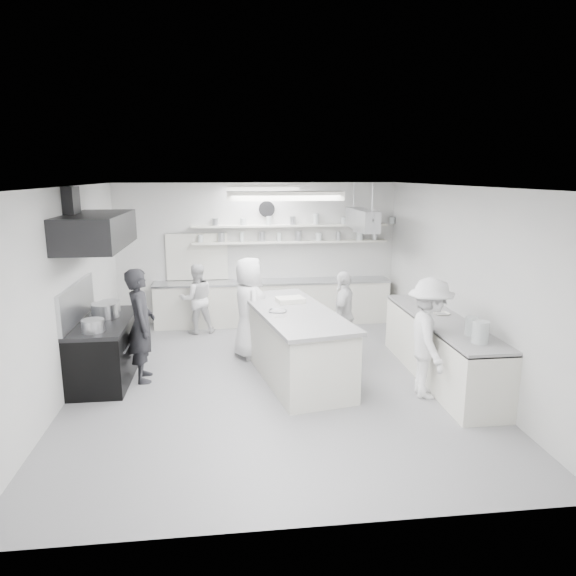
{
  "coord_description": "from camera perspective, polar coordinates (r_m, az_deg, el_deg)",
  "views": [
    {
      "loc": [
        -0.66,
        -7.64,
        3.18
      ],
      "look_at": [
        0.32,
        0.6,
        1.35
      ],
      "focal_mm": 32.37,
      "sensor_mm": 36.0,
      "label": 1
    }
  ],
  "objects": [
    {
      "name": "prep_island",
      "position": [
        8.37,
        0.65,
        -6.14
      ],
      "size": [
        1.56,
        2.95,
        1.03
      ],
      "primitive_type": "cube",
      "rotation": [
        0.0,
        0.0,
        0.19
      ],
      "color": "silver",
      "rests_on": "floor"
    },
    {
      "name": "cook_island_left",
      "position": [
        9.1,
        -4.29,
        -2.18
      ],
      "size": [
        0.75,
        0.97,
        1.78
      ],
      "primitive_type": "imported",
      "rotation": [
        0.0,
        0.0,
        1.8
      ],
      "color": "white",
      "rests_on": "floor"
    },
    {
      "name": "wall_right",
      "position": [
        8.63,
        18.47,
        0.56
      ],
      "size": [
        0.04,
        7.0,
        3.0
      ],
      "primitive_type": "cube",
      "color": "#BDBDBD",
      "rests_on": "floor"
    },
    {
      "name": "cook_stove",
      "position": [
        8.36,
        -15.83,
        -3.95
      ],
      "size": [
        0.52,
        0.71,
        1.78
      ],
      "primitive_type": "imported",
      "rotation": [
        0.0,
        0.0,
        1.72
      ],
      "color": "#232326",
      "rests_on": "floor"
    },
    {
      "name": "exhaust_hood",
      "position": [
        8.31,
        -20.34,
        5.92
      ],
      "size": [
        0.85,
        2.0,
        0.5
      ],
      "primitive_type": "cube",
      "color": "black",
      "rests_on": "wall_left"
    },
    {
      "name": "shelf_upper",
      "position": [
        11.14,
        0.28,
        6.87
      ],
      "size": [
        4.2,
        0.26,
        0.04
      ],
      "primitive_type": "cube",
      "color": "silver",
      "rests_on": "wall_back"
    },
    {
      "name": "ceiling",
      "position": [
        7.67,
        -1.86,
        11.15
      ],
      "size": [
        6.0,
        7.0,
        0.02
      ],
      "primitive_type": "cube",
      "color": "white",
      "rests_on": "wall_back"
    },
    {
      "name": "shelf_lower",
      "position": [
        11.18,
        0.28,
        5.08
      ],
      "size": [
        4.2,
        0.26,
        0.04
      ],
      "primitive_type": "cube",
      "color": "silver",
      "rests_on": "wall_back"
    },
    {
      "name": "cook_island_right",
      "position": [
        9.12,
        6.12,
        -2.93
      ],
      "size": [
        0.74,
        0.99,
        1.55
      ],
      "primitive_type": "imported",
      "rotation": [
        0.0,
        0.0,
        -2.02
      ],
      "color": "white",
      "rests_on": "floor"
    },
    {
      "name": "light_fixture_rear",
      "position": [
        9.46,
        -2.81,
        10.96
      ],
      "size": [
        1.3,
        0.25,
        0.1
      ],
      "primitive_type": "cube",
      "color": "silver",
      "rests_on": "ceiling"
    },
    {
      "name": "cook_back",
      "position": [
        10.64,
        -9.98,
        -1.17
      ],
      "size": [
        0.79,
        0.67,
        1.43
      ],
      "primitive_type": "imported",
      "rotation": [
        0.0,
        0.0,
        -2.94
      ],
      "color": "white",
      "rests_on": "floor"
    },
    {
      "name": "wall_left",
      "position": [
        8.16,
        -23.26,
        -0.48
      ],
      "size": [
        0.04,
        7.0,
        3.0
      ],
      "primitive_type": "cube",
      "color": "#BDBDBD",
      "rests_on": "floor"
    },
    {
      "name": "floor",
      "position": [
        8.3,
        -1.71,
        -10.17
      ],
      "size": [
        6.0,
        7.0,
        0.02
      ],
      "primitive_type": "cube",
      "color": "#A0A0A0",
      "rests_on": "ground"
    },
    {
      "name": "bowl_island_b",
      "position": [
        7.83,
        -0.96,
        -3.3
      ],
      "size": [
        0.18,
        0.18,
        0.06
      ],
      "primitive_type": "imported",
      "rotation": [
        0.0,
        0.0,
        0.01
      ],
      "color": "silver",
      "rests_on": "prep_island"
    },
    {
      "name": "bowl_island_a",
      "position": [
        8.12,
        -1.12,
        -2.67
      ],
      "size": [
        0.34,
        0.34,
        0.07
      ],
      "primitive_type": "imported",
      "rotation": [
        0.0,
        0.0,
        -0.22
      ],
      "color": "#B1B3B8",
      "rests_on": "prep_island"
    },
    {
      "name": "wall_front",
      "position": [
        4.51,
        2.17,
        -9.44
      ],
      "size": [
        6.0,
        0.04,
        3.0
      ],
      "primitive_type": "cube",
      "color": "#BDBDBD",
      "rests_on": "floor"
    },
    {
      "name": "stove",
      "position": [
        8.71,
        -19.4,
        -6.58
      ],
      "size": [
        0.8,
        1.8,
        0.9
      ],
      "primitive_type": "cube",
      "color": "black",
      "rests_on": "floor"
    },
    {
      "name": "wall_back",
      "position": [
        11.28,
        -3.34,
        3.85
      ],
      "size": [
        6.0,
        0.04,
        3.0
      ],
      "primitive_type": "cube",
      "color": "#BDBDBD",
      "rests_on": "floor"
    },
    {
      "name": "bowl_right",
      "position": [
        8.7,
        16.48,
        -2.8
      ],
      "size": [
        0.26,
        0.26,
        0.06
      ],
      "primitive_type": "imported",
      "rotation": [
        0.0,
        0.0,
        0.04
      ],
      "color": "silver",
      "rests_on": "right_counter"
    },
    {
      "name": "cook_right",
      "position": [
        7.74,
        15.22,
        -5.34
      ],
      "size": [
        0.81,
        1.22,
        1.76
      ],
      "primitive_type": "imported",
      "rotation": [
        0.0,
        0.0,
        1.42
      ],
      "color": "white",
      "rests_on": "floor"
    },
    {
      "name": "pass_through_window",
      "position": [
        11.27,
        -9.96,
        3.41
      ],
      "size": [
        1.3,
        0.04,
        1.0
      ],
      "primitive_type": "cube",
      "color": "black",
      "rests_on": "wall_back"
    },
    {
      "name": "light_fixture_front",
      "position": [
        5.88,
        -0.31,
        10.08
      ],
      "size": [
        1.3,
        0.25,
        0.1
      ],
      "primitive_type": "cube",
      "color": "silver",
      "rests_on": "ceiling"
    },
    {
      "name": "stove_pot",
      "position": [
        8.71,
        -19.43,
        -2.48
      ],
      "size": [
        0.42,
        0.42,
        0.27
      ],
      "primitive_type": "cylinder",
      "color": "#B1B3B8",
      "rests_on": "stove"
    },
    {
      "name": "right_counter",
      "position": [
        8.58,
        16.43,
        -6.51
      ],
      "size": [
        0.74,
        3.3,
        0.94
      ],
      "primitive_type": "cube",
      "color": "silver",
      "rests_on": "floor"
    },
    {
      "name": "back_counter",
      "position": [
        11.21,
        -1.65,
        -1.61
      ],
      "size": [
        5.0,
        0.6,
        0.92
      ],
      "primitive_type": "cube",
      "color": "silver",
      "rests_on": "floor"
    },
    {
      "name": "wall_clock",
      "position": [
        11.15,
        -2.36,
        8.67
      ],
      "size": [
        0.32,
        0.05,
        0.32
      ],
      "primitive_type": "cylinder",
      "rotation": [
        1.57,
        0.0,
        0.0
      ],
      "color": "silver",
      "rests_on": "wall_back"
    },
    {
      "name": "pot_rack",
      "position": [
        10.42,
        8.12,
        7.46
      ],
      "size": [
        0.3,
        1.6,
        0.4
      ],
      "primitive_type": "cube",
      "color": "#B1B3B8",
      "rests_on": "ceiling"
    }
  ]
}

